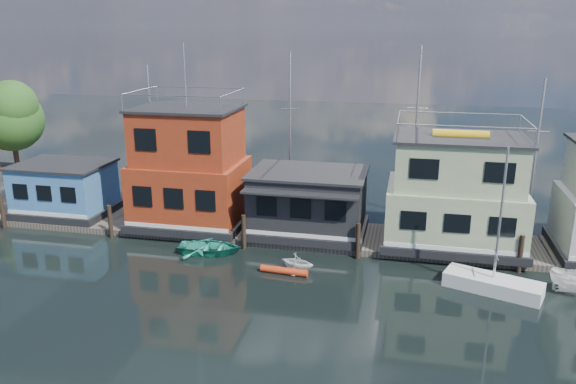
% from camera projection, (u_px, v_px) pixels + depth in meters
% --- Properties ---
extents(ground, '(160.00, 160.00, 0.00)m').
position_uv_depth(ground, '(271.00, 332.00, 25.29)').
color(ground, black).
rests_on(ground, ground).
extents(dock, '(48.00, 5.00, 0.40)m').
position_uv_depth(dock, '(315.00, 235.00, 36.46)').
color(dock, '#595147').
rests_on(dock, ground).
extents(houseboat_blue, '(6.40, 4.90, 3.66)m').
position_uv_depth(houseboat_blue, '(65.00, 189.00, 39.60)').
color(houseboat_blue, black).
rests_on(houseboat_blue, dock).
extents(houseboat_red, '(7.40, 5.90, 11.86)m').
position_uv_depth(houseboat_red, '(190.00, 170.00, 37.10)').
color(houseboat_red, black).
rests_on(houseboat_red, dock).
extents(houseboat_dark, '(7.40, 6.10, 4.06)m').
position_uv_depth(houseboat_dark, '(308.00, 202.00, 35.92)').
color(houseboat_dark, black).
rests_on(houseboat_dark, dock).
extents(houseboat_green, '(8.40, 5.90, 7.03)m').
position_uv_depth(houseboat_green, '(455.00, 194.00, 33.76)').
color(houseboat_green, black).
rests_on(houseboat_green, dock).
extents(pilings, '(42.28, 0.28, 2.20)m').
position_uv_depth(pilings, '(302.00, 237.00, 33.66)').
color(pilings, '#2D2116').
rests_on(pilings, ground).
extents(background_masts, '(36.40, 0.16, 12.00)m').
position_uv_depth(background_masts, '(397.00, 140.00, 39.58)').
color(background_masts, silver).
rests_on(background_masts, ground).
extents(dinghy_teal, '(4.16, 3.18, 0.80)m').
position_uv_depth(dinghy_teal, '(210.00, 247.00, 33.92)').
color(dinghy_teal, teal).
rests_on(dinghy_teal, ground).
extents(day_sailer, '(5.12, 3.17, 7.66)m').
position_uv_depth(day_sailer, '(493.00, 283.00, 29.07)').
color(day_sailer, white).
rests_on(day_sailer, ground).
extents(dinghy_white, '(2.32, 2.12, 1.05)m').
position_uv_depth(dinghy_white, '(297.00, 262.00, 31.50)').
color(dinghy_white, white).
rests_on(dinghy_white, ground).
extents(red_kayak, '(2.71, 0.61, 0.39)m').
position_uv_depth(red_kayak, '(284.00, 271.00, 31.14)').
color(red_kayak, red).
rests_on(red_kayak, ground).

